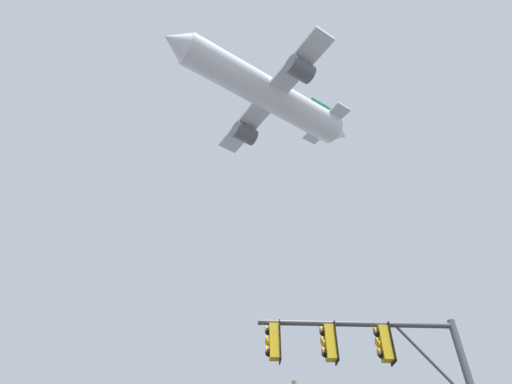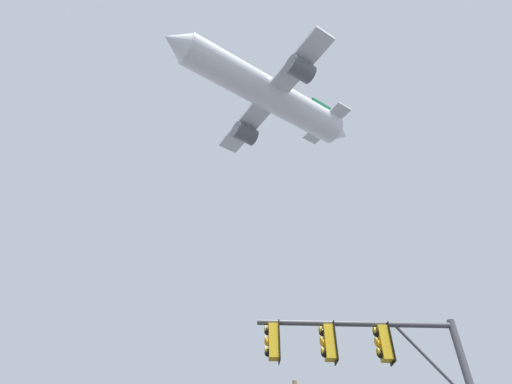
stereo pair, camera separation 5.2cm
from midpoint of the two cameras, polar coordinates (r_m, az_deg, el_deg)
signal_pole_near at (r=12.09m, az=17.21°, el=-22.39°), size 5.40×0.91×6.37m
airplane at (r=45.35m, az=1.38°, el=13.17°), size 21.96×16.96×6.24m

